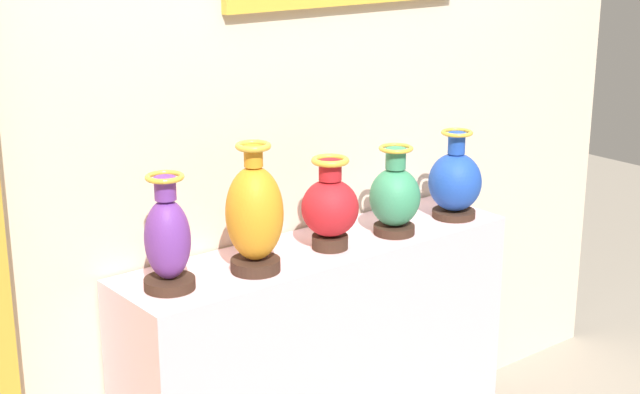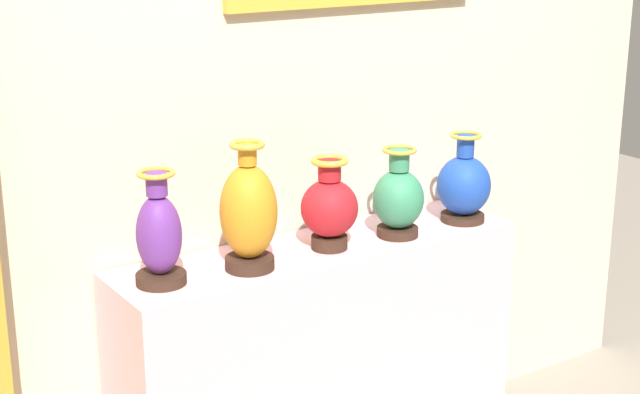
# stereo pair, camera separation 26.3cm
# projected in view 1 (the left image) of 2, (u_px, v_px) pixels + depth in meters

# --- Properties ---
(display_shelf) EXTENTS (1.42, 0.36, 0.89)m
(display_shelf) POSITION_uv_depth(u_px,v_px,m) (320.00, 368.00, 3.32)
(display_shelf) COLOR beige
(display_shelf) RESTS_ON ground_plane
(back_wall) EXTENTS (3.39, 0.14, 2.94)m
(back_wall) POSITION_uv_depth(u_px,v_px,m) (277.00, 55.00, 3.20)
(back_wall) COLOR beige
(back_wall) RESTS_ON ground_plane
(vase_violet) EXTENTS (0.15, 0.15, 0.35)m
(vase_violet) POSITION_uv_depth(u_px,v_px,m) (168.00, 241.00, 2.79)
(vase_violet) COLOR #382319
(vase_violet) RESTS_ON display_shelf
(vase_amber) EXTENTS (0.18, 0.18, 0.40)m
(vase_amber) POSITION_uv_depth(u_px,v_px,m) (255.00, 215.00, 2.92)
(vase_amber) COLOR #382319
(vase_amber) RESTS_ON display_shelf
(vase_crimson) EXTENTS (0.19, 0.19, 0.31)m
(vase_crimson) POSITION_uv_depth(u_px,v_px,m) (330.00, 207.00, 3.13)
(vase_crimson) COLOR #382319
(vase_crimson) RESTS_ON display_shelf
(vase_jade) EXTENTS (0.17, 0.17, 0.31)m
(vase_jade) POSITION_uv_depth(u_px,v_px,m) (395.00, 197.00, 3.27)
(vase_jade) COLOR #382319
(vase_jade) RESTS_ON display_shelf
(vase_sapphire) EXTENTS (0.19, 0.19, 0.32)m
(vase_sapphire) POSITION_uv_depth(u_px,v_px,m) (455.00, 182.00, 3.45)
(vase_sapphire) COLOR #382319
(vase_sapphire) RESTS_ON display_shelf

